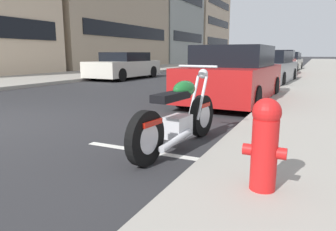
% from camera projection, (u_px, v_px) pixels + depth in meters
% --- Properties ---
extents(sidewalk_far_curb, '(120.00, 5.00, 0.14)m').
position_uv_depth(sidewalk_far_curb, '(95.00, 74.00, 19.16)').
color(sidewalk_far_curb, gray).
rests_on(sidewalk_far_curb, ground).
extents(parking_stall_stripe, '(0.12, 2.20, 0.01)m').
position_uv_depth(parking_stall_stripe, '(157.00, 153.00, 4.10)').
color(parking_stall_stripe, silver).
rests_on(parking_stall_stripe, ground).
extents(parked_motorcycle, '(2.19, 0.62, 1.13)m').
position_uv_depth(parked_motorcycle, '(179.00, 118.00, 4.25)').
color(parked_motorcycle, black).
rests_on(parked_motorcycle, ground).
extents(parked_car_across_street, '(4.16, 2.03, 1.50)m').
position_uv_depth(parked_car_across_street, '(233.00, 76.00, 8.25)').
color(parked_car_across_street, '#AD1919').
rests_on(parked_car_across_street, ground).
extents(parked_car_mid_block, '(4.62, 2.08, 1.39)m').
position_uv_depth(parked_car_mid_block, '(268.00, 68.00, 13.19)').
color(parked_car_mid_block, gray).
rests_on(parked_car_mid_block, ground).
extents(parked_car_at_intersection, '(4.69, 1.89, 1.48)m').
position_uv_depth(parked_car_at_intersection, '(278.00, 64.00, 17.98)').
color(parked_car_at_intersection, '#AD1919').
rests_on(parked_car_at_intersection, ground).
extents(parked_car_behind_motorcycle, '(4.72, 1.94, 1.33)m').
position_uv_depth(parked_car_behind_motorcycle, '(288.00, 62.00, 23.02)').
color(parked_car_behind_motorcycle, beige).
rests_on(parked_car_behind_motorcycle, ground).
extents(parked_car_near_corner, '(4.36, 1.88, 1.42)m').
position_uv_depth(parked_car_near_corner, '(288.00, 60.00, 27.80)').
color(parked_car_near_corner, gray).
rests_on(parked_car_near_corner, ground).
extents(crossing_truck, '(2.38, 4.96, 1.88)m').
position_uv_depth(crossing_truck, '(246.00, 56.00, 32.13)').
color(crossing_truck, '#B7B7BC').
rests_on(crossing_truck, ground).
extents(car_opposite_curb, '(4.50, 1.98, 1.35)m').
position_uv_depth(car_opposite_curb, '(124.00, 66.00, 16.04)').
color(car_opposite_curb, beige).
rests_on(car_opposite_curb, ground).
extents(fire_hydrant, '(0.24, 0.36, 0.80)m').
position_uv_depth(fire_hydrant, '(265.00, 142.00, 2.61)').
color(fire_hydrant, red).
rests_on(fire_hydrant, sidewalk_near_curb).
extents(townhouse_behind_pole, '(10.98, 11.32, 14.79)m').
position_uv_depth(townhouse_behind_pole, '(149.00, 5.00, 40.06)').
color(townhouse_behind_pole, '#939993').
rests_on(townhouse_behind_pole, ground).
extents(townhouse_near_left, '(13.19, 10.46, 14.21)m').
position_uv_depth(townhouse_near_left, '(189.00, 18.00, 51.36)').
color(townhouse_near_left, beige).
rests_on(townhouse_near_left, ground).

